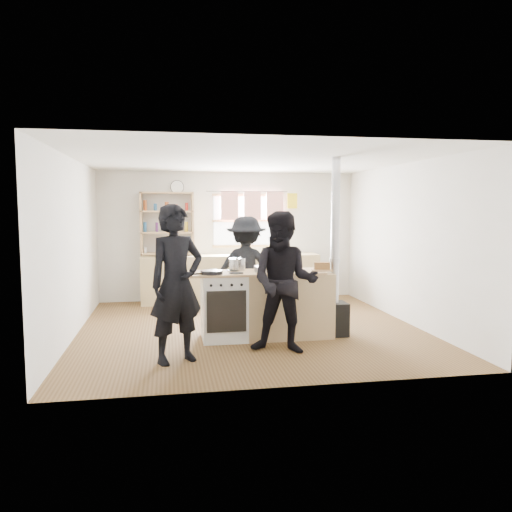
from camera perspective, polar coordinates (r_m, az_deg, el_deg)
name	(u,v)px	position (r m, az deg, el deg)	size (l,w,h in m)	color
ground	(250,329)	(7.57, -0.72, -8.29)	(5.00, 5.00, 0.01)	brown
back_counter	(231,278)	(9.65, -2.86, -2.54)	(3.40, 0.55, 0.90)	tan
shelving_unit	(167,223)	(9.60, -10.12, 3.71)	(1.00, 0.28, 1.20)	tan
thermos	(277,247)	(9.74, 2.44, 0.99)	(0.10, 0.10, 0.27)	silver
cooking_island	(266,304)	(6.97, 1.20, -5.54)	(1.97, 0.64, 0.93)	white
skillet_greens	(212,272)	(6.61, -5.10, -1.84)	(0.41, 0.41, 0.05)	black
roast_tray	(267,268)	(6.89, 1.22, -1.42)	(0.37, 0.33, 0.07)	silver
stockpot_stove	(237,264)	(7.01, -2.17, -0.94)	(0.24, 0.24, 0.19)	#B2B2B4
stockpot_counter	(290,263)	(7.06, 3.93, -0.83)	(0.28, 0.28, 0.21)	silver
bread_board	(322,267)	(7.00, 7.53, -1.27)	(0.32, 0.26, 0.12)	tan
flue_heater	(334,289)	(7.14, 8.94, -3.79)	(0.35, 0.35, 2.50)	black
person_near_left	(176,284)	(5.86, -9.08, -3.18)	(0.67, 0.44, 1.85)	black
person_near_right	(284,282)	(6.19, 3.26, -3.04)	(0.86, 0.67, 1.76)	black
person_far	(246,269)	(7.91, -1.12, -1.51)	(1.08, 0.62, 1.67)	black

